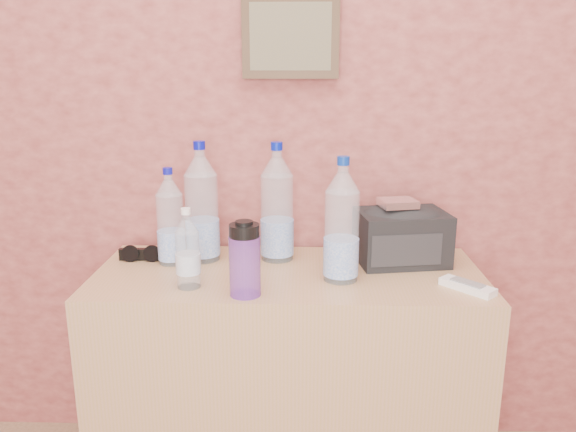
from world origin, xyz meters
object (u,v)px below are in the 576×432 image
at_px(pet_large_b, 202,209).
at_px(nalgene_bottle, 245,259).
at_px(pet_small, 188,253).
at_px(sunglasses, 143,254).
at_px(ac_remote, 467,287).
at_px(foil_packet, 398,203).
at_px(pet_large_c, 277,209).
at_px(dresser, 288,379).
at_px(pet_large_a, 170,222).
at_px(pet_large_d, 342,227).
at_px(toiletry_bag, 402,234).

height_order(pet_large_b, nalgene_bottle, pet_large_b).
relative_size(pet_small, sunglasses, 1.55).
relative_size(sunglasses, ac_remote, 0.95).
bearing_deg(foil_packet, pet_large_c, 174.60).
xyz_separation_m(dresser, pet_small, (-0.27, -0.13, 0.46)).
xyz_separation_m(pet_large_b, pet_large_c, (0.23, 0.01, -0.00)).
distance_m(nalgene_bottle, foil_packet, 0.52).
distance_m(pet_large_b, pet_large_c, 0.23).
height_order(pet_large_a, foil_packet, pet_large_a).
xyz_separation_m(pet_large_a, nalgene_bottle, (0.25, -0.25, -0.03)).
xyz_separation_m(pet_large_d, ac_remote, (0.34, -0.07, -0.15)).
height_order(pet_large_c, nalgene_bottle, pet_large_c).
height_order(pet_large_b, toiletry_bag, pet_large_b).
bearing_deg(ac_remote, nalgene_bottle, -128.46).
height_order(pet_large_b, sunglasses, pet_large_b).
bearing_deg(pet_large_b, pet_small, -89.94).
bearing_deg(pet_large_a, pet_large_c, 8.35).
relative_size(pet_large_b, pet_small, 1.67).
distance_m(pet_large_b, toiletry_bag, 0.63).
height_order(dresser, pet_large_b, pet_large_b).
bearing_deg(pet_large_a, dresser, -10.91).
bearing_deg(foil_packet, ac_remote, -52.08).
height_order(dresser, pet_small, pet_small).
xyz_separation_m(pet_large_c, foil_packet, (0.37, -0.03, 0.03)).
xyz_separation_m(pet_large_b, foil_packet, (0.60, -0.02, 0.03)).
bearing_deg(pet_large_c, dresser, -71.84).
bearing_deg(pet_large_a, toiletry_bag, 2.47).
distance_m(nalgene_bottle, ac_remote, 0.61).
xyz_separation_m(pet_large_d, pet_small, (-0.42, -0.07, -0.06)).
bearing_deg(foil_packet, pet_small, -160.77).
height_order(pet_small, sunglasses, pet_small).
bearing_deg(foil_packet, dresser, -165.85).
relative_size(pet_large_a, ac_remote, 1.97).
xyz_separation_m(nalgene_bottle, ac_remote, (0.60, 0.05, -0.09)).
bearing_deg(ac_remote, pet_large_a, -146.19).
distance_m(dresser, pet_large_b, 0.60).
relative_size(pet_small, toiletry_bag, 0.84).
xyz_separation_m(dresser, pet_large_b, (-0.27, 0.11, 0.53)).
bearing_deg(toiletry_bag, ac_remote, -66.91).
distance_m(pet_large_a, sunglasses, 0.15).
xyz_separation_m(sunglasses, foil_packet, (0.79, -0.01, 0.17)).
bearing_deg(pet_large_d, pet_large_b, 158.93).
relative_size(pet_large_b, ac_remote, 2.46).
relative_size(pet_large_a, pet_large_c, 0.81).
bearing_deg(sunglasses, pet_large_d, -15.41).
xyz_separation_m(dresser, toiletry_bag, (0.35, 0.10, 0.45)).
bearing_deg(pet_large_c, pet_large_a, -171.65).
distance_m(dresser, sunglasses, 0.61).
bearing_deg(nalgene_bottle, toiletry_bag, 31.33).
distance_m(dresser, toiletry_bag, 0.58).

